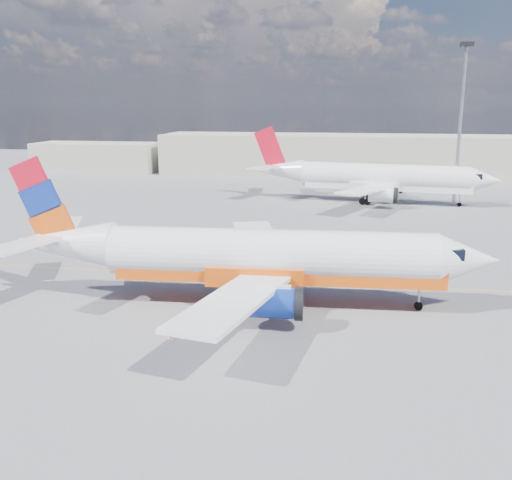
% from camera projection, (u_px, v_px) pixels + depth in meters
% --- Properties ---
extents(ground, '(240.00, 240.00, 0.00)m').
position_uv_depth(ground, '(235.00, 289.00, 45.73)').
color(ground, slate).
rests_on(ground, ground).
extents(taxi_line, '(70.00, 0.15, 0.01)m').
position_uv_depth(taxi_line, '(242.00, 278.00, 48.60)').
color(taxi_line, gold).
rests_on(taxi_line, ground).
extents(terminal_main, '(70.00, 14.00, 8.00)m').
position_uv_depth(terminal_main, '(334.00, 155.00, 115.74)').
color(terminal_main, beige).
rests_on(terminal_main, ground).
extents(terminal_annex, '(26.00, 10.00, 6.00)m').
position_uv_depth(terminal_annex, '(97.00, 157.00, 121.36)').
color(terminal_annex, beige).
rests_on(terminal_annex, ground).
extents(main_jet, '(35.77, 28.24, 10.84)m').
position_uv_depth(main_jet, '(256.00, 257.00, 41.57)').
color(main_jet, white).
rests_on(main_jet, ground).
extents(second_jet, '(36.24, 28.35, 10.96)m').
position_uv_depth(second_jet, '(375.00, 178.00, 83.85)').
color(second_jet, white).
rests_on(second_jet, ground).
extents(gse_tug, '(2.95, 2.49, 1.85)m').
position_uv_depth(gse_tug, '(439.00, 261.00, 50.55)').
color(gse_tug, black).
rests_on(gse_tug, ground).
extents(traffic_cone, '(0.36, 0.36, 0.50)m').
position_uv_depth(traffic_cone, '(171.00, 334.00, 36.20)').
color(traffic_cone, white).
rests_on(traffic_cone, ground).
extents(floodlight_mast, '(1.63, 1.63, 22.39)m').
position_uv_depth(floodlight_mast, '(461.00, 110.00, 78.98)').
color(floodlight_mast, '#95959D').
rests_on(floodlight_mast, ground).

